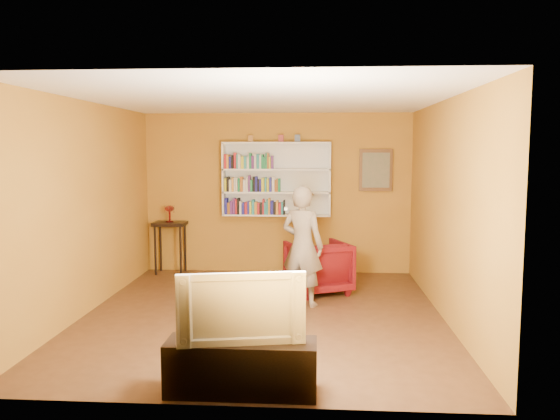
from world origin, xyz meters
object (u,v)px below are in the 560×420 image
Objects in this scene: tv_cabinet at (241,367)px; console_table at (170,231)px; person at (302,246)px; armchair at (318,267)px; television at (241,306)px; ruby_lustre at (170,210)px; bookshelf at (277,179)px.

console_table is at bearing 112.17° from tv_cabinet.
person reaches higher than tv_cabinet.
person reaches higher than armchair.
television reaches higher than tv_cabinet.
ruby_lustre is (-0.00, -0.00, 0.35)m from console_table.
armchair reaches higher than tv_cabinet.
console_table is (-1.80, -0.16, -0.87)m from bookshelf.
console_table is 3.16× the size of ruby_lustre.
tv_cabinet is at bearing 104.10° from person.
tv_cabinet is (-0.45, -2.73, -0.58)m from person.
tv_cabinet is (0.04, -4.66, -1.36)m from bookshelf.
bookshelf is 1.12× the size of person.
person reaches higher than television.
television is at bearing -67.83° from console_table.
ruby_lustre is 2.82m from armchair.
armchair is 0.52× the size of person.
console_table is at bearing 101.49° from television.
tv_cabinet is (1.83, -4.50, -0.85)m from ruby_lustre.
person is at bearing 69.99° from television.
tv_cabinet is at bearing 55.58° from armchair.
armchair is 0.78× the size of television.
armchair is 3.46m from tv_cabinet.
television is (-0.66, -3.39, 0.39)m from armchair.
person is at bearing -37.78° from console_table.
tv_cabinet is at bearing -10.68° from television.
ruby_lustre is 2.90m from person.
bookshelf is 2.16× the size of armchair.
bookshelf is at bearing -84.45° from armchair.
console_table is 0.35m from ruby_lustre.
armchair is at bearing -84.59° from person.
television is (-0.00, 0.00, 0.54)m from tv_cabinet.
console_table is 0.54× the size of person.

